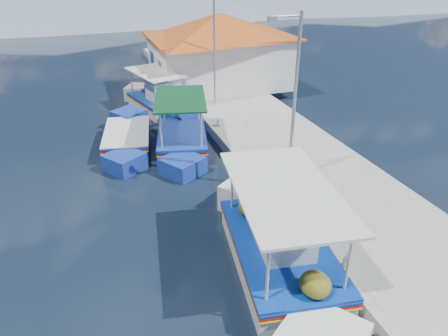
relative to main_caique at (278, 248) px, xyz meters
name	(u,v)px	position (x,y,z in m)	size (l,w,h in m)	color
ground	(184,245)	(-2.35, 1.77, -0.56)	(160.00, 160.00, 0.00)	black
quay	(274,140)	(3.55, 7.77, -0.31)	(5.00, 44.00, 0.50)	#AFABA3
bollards	(238,145)	(1.45, 7.02, 0.09)	(0.20, 17.20, 0.30)	#A5A8AD
main_caique	(278,248)	(0.00, 0.00, 0.00)	(3.39, 8.70, 2.90)	silver
caique_green_canopy	(181,139)	(-0.64, 8.95, -0.16)	(3.24, 7.01, 2.70)	navy
caique_blue_hull	(127,140)	(-3.02, 9.94, -0.23)	(2.78, 6.68, 1.21)	navy
caique_far	(157,102)	(-0.67, 14.55, -0.10)	(3.24, 6.82, 2.47)	silver
harbor_building	(219,49)	(3.84, 16.77, 2.22)	(10.49, 10.49, 4.40)	white
lamp_post_near	(293,93)	(2.15, 3.77, 3.29)	(1.21, 0.14, 6.00)	#A5A8AD
lamp_post_far	(213,44)	(2.15, 12.77, 3.29)	(1.21, 0.14, 6.00)	#A5A8AD
mountain_ridge	(132,0)	(4.19, 57.77, 1.48)	(171.40, 96.00, 5.50)	slate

